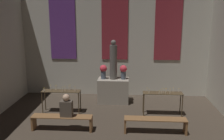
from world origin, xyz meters
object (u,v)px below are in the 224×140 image
object	(u,v)px
flower_vase_right	(123,71)
pew_back_left	(62,120)
flower_vase_left	(103,71)
pew_back_right	(155,122)
candle_rack_left	(61,94)
person_seated	(66,107)
altar	(113,90)
statue	(113,61)
candle_rack_right	(163,96)

from	to	relation	value
flower_vase_right	pew_back_left	bearing A→B (deg)	-124.82
pew_back_left	flower_vase_left	bearing A→B (deg)	68.65
pew_back_right	flower_vase_left	bearing A→B (deg)	124.82
candle_rack_left	person_seated	distance (m)	1.49
altar	person_seated	distance (m)	2.88
flower_vase_left	pew_back_right	size ratio (longest dim) A/B	0.30
pew_back_left	person_seated	size ratio (longest dim) A/B	2.64
flower_vase_right	pew_back_left	size ratio (longest dim) A/B	0.30
flower_vase_right	altar	bearing A→B (deg)	180.00
candle_rack_left	flower_vase_left	bearing A→B (deg)	40.51
candle_rack_left	pew_back_left	xyz separation A→B (m)	(0.39, -1.39, -0.37)
flower_vase_left	flower_vase_right	distance (m)	0.79
statue	pew_back_right	xyz separation A→B (m)	(1.40, -2.58, -1.36)
flower_vase_left	pew_back_right	world-z (taller)	flower_vase_left
statue	flower_vase_left	size ratio (longest dim) A/B	2.76
flower_vase_left	flower_vase_right	world-z (taller)	same
person_seated	flower_vase_left	bearing A→B (deg)	71.65
candle_rack_right	pew_back_right	xyz separation A→B (m)	(-0.38, -1.39, -0.37)
candle_rack_left	person_seated	xyz separation A→B (m)	(0.54, -1.39, 0.06)
candle_rack_right	pew_back_right	world-z (taller)	candle_rack_right
altar	pew_back_left	distance (m)	2.95
pew_back_right	candle_rack_left	bearing A→B (deg)	156.44
flower_vase_right	pew_back_left	xyz separation A→B (m)	(-1.80, -2.58, -0.96)
candle_rack_right	person_seated	xyz separation A→B (m)	(-3.04, -1.39, 0.06)
pew_back_right	altar	bearing A→B (deg)	118.51
candle_rack_right	pew_back_left	world-z (taller)	candle_rack_right
candle_rack_left	person_seated	bearing A→B (deg)	-68.88
candle_rack_left	pew_back_right	distance (m)	3.50
altar	candle_rack_right	distance (m)	2.16
pew_back_left	altar	bearing A→B (deg)	61.49
candle_rack_left	flower_vase_right	bearing A→B (deg)	28.65
altar	pew_back_right	distance (m)	2.95
altar	person_seated	bearing A→B (deg)	-115.83
flower_vase_left	candle_rack_right	world-z (taller)	flower_vase_left
candle_rack_right	flower_vase_right	bearing A→B (deg)	139.45
candle_rack_right	statue	bearing A→B (deg)	146.29
flower_vase_right	candle_rack_left	xyz separation A→B (m)	(-2.18, -1.19, -0.59)
flower_vase_left	candle_rack_left	world-z (taller)	flower_vase_left
flower_vase_right	candle_rack_right	xyz separation A→B (m)	(1.39, -1.19, -0.59)
altar	flower_vase_left	bearing A→B (deg)	180.00
flower_vase_left	pew_back_right	bearing A→B (deg)	-55.18
flower_vase_right	pew_back_right	xyz separation A→B (m)	(1.01, -2.58, -0.96)
altar	pew_back_left	xyz separation A→B (m)	(-1.40, -2.58, -0.15)
flower_vase_left	candle_rack_right	distance (m)	2.56
flower_vase_left	flower_vase_right	size ratio (longest dim) A/B	1.00
person_seated	pew_back_right	bearing A→B (deg)	-0.00
statue	altar	bearing A→B (deg)	0.00
candle_rack_right	altar	bearing A→B (deg)	146.29
flower_vase_right	flower_vase_left	bearing A→B (deg)	180.00
flower_vase_right	pew_back_left	world-z (taller)	flower_vase_right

